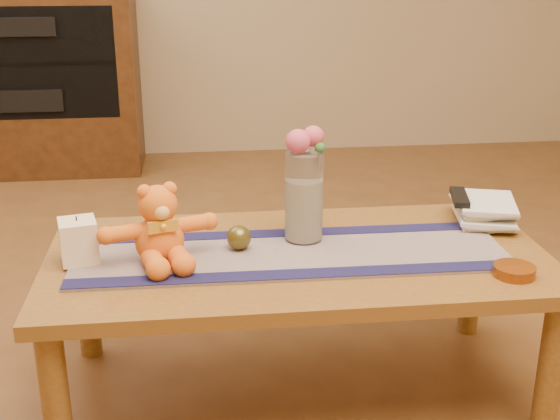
{
  "coord_description": "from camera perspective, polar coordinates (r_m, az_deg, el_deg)",
  "views": [
    {
      "loc": [
        -0.27,
        -1.87,
        1.26
      ],
      "look_at": [
        -0.05,
        0.0,
        0.58
      ],
      "focal_mm": 46.92,
      "sensor_mm": 36.0,
      "label": 1
    }
  ],
  "objects": [
    {
      "name": "book_bottom",
      "position": [
        2.35,
        13.64,
        -0.66
      ],
      "size": [
        0.2,
        0.25,
        0.02
      ],
      "primitive_type": "imported",
      "rotation": [
        0.0,
        0.0,
        -0.18
      ],
      "color": "beige",
      "rests_on": "coffee_table_top"
    },
    {
      "name": "rose_left",
      "position": [
        2.03,
        1.41,
        5.35
      ],
      "size": [
        0.07,
        0.07,
        0.07
      ],
      "primitive_type": "sphere",
      "color": "#CB4762",
      "rests_on": "glass_vase"
    },
    {
      "name": "runner_border_far",
      "position": [
        2.17,
        0.41,
        -1.79
      ],
      "size": [
        1.2,
        0.07,
        0.0
      ],
      "primitive_type": "cube",
      "rotation": [
        0.0,
        0.0,
        -0.01
      ],
      "color": "#15143C",
      "rests_on": "persian_runner"
    },
    {
      "name": "stereo_lower",
      "position": [
        4.4,
        -19.0,
        8.36
      ],
      "size": [
        0.42,
        0.28,
        0.12
      ],
      "primitive_type": "cube",
      "color": "black",
      "rests_on": "media_cabinet"
    },
    {
      "name": "media_cabinet",
      "position": [
        4.51,
        -18.8,
        9.78
      ],
      "size": [
        1.2,
        0.5,
        1.1
      ],
      "primitive_type": "cube",
      "color": "black",
      "rests_on": "floor"
    },
    {
      "name": "blue_flower_side",
      "position": [
        2.06,
        1.02,
        5.15
      ],
      "size": [
        0.04,
        0.04,
        0.04
      ],
      "primitive_type": "sphere",
      "color": "#454E95",
      "rests_on": "glass_vase"
    },
    {
      "name": "table_leg_fr",
      "position": [
        2.11,
        20.36,
        -11.58
      ],
      "size": [
        0.07,
        0.07,
        0.41
      ],
      "primitive_type": "cylinder",
      "color": "brown",
      "rests_on": "floor"
    },
    {
      "name": "book_lower",
      "position": [
        2.34,
        13.81,
        -0.27
      ],
      "size": [
        0.23,
        0.26,
        0.02
      ],
      "primitive_type": "imported",
      "rotation": [
        0.0,
        0.0,
        -0.32
      ],
      "color": "beige",
      "rests_on": "book_bottom"
    },
    {
      "name": "floor",
      "position": [
        2.27,
        1.29,
        -13.82
      ],
      "size": [
        5.5,
        5.5,
        0.0
      ],
      "primitive_type": "plane",
      "color": "brown",
      "rests_on": "ground"
    },
    {
      "name": "amber_dish",
      "position": [
        2.01,
        17.79,
        -4.54
      ],
      "size": [
        0.13,
        0.13,
        0.03
      ],
      "primitive_type": "cylinder",
      "rotation": [
        0.0,
        0.0,
        -0.25
      ],
      "color": "#BF5914",
      "rests_on": "coffee_table_top"
    },
    {
      "name": "leaf_sprig",
      "position": [
        2.03,
        3.13,
        4.86
      ],
      "size": [
        0.03,
        0.03,
        0.03
      ],
      "primitive_type": "sphere",
      "color": "#33662D",
      "rests_on": "glass_vase"
    },
    {
      "name": "table_leg_bl",
      "position": [
        2.44,
        -14.84,
        -6.55
      ],
      "size": [
        0.07,
        0.07,
        0.41
      ],
      "primitive_type": "cylinder",
      "color": "brown",
      "rests_on": "floor"
    },
    {
      "name": "table_leg_br",
      "position": [
        2.57,
        14.72,
        -5.06
      ],
      "size": [
        0.07,
        0.07,
        0.41
      ],
      "primitive_type": "cylinder",
      "color": "brown",
      "rests_on": "floor"
    },
    {
      "name": "stereo_upper",
      "position": [
        4.34,
        -19.59,
        13.47
      ],
      "size": [
        0.42,
        0.28,
        0.1
      ],
      "primitive_type": "cube",
      "color": "black",
      "rests_on": "media_cabinet"
    },
    {
      "name": "potpourri_fill",
      "position": [
        2.1,
        1.87,
        0.04
      ],
      "size": [
        0.09,
        0.09,
        0.18
      ],
      "primitive_type": "cylinder",
      "color": "beige",
      "rests_on": "glass_vase"
    },
    {
      "name": "table_leg_fl",
      "position": [
        1.94,
        -17.08,
        -14.16
      ],
      "size": [
        0.07,
        0.07,
        0.41
      ],
      "primitive_type": "cylinder",
      "color": "brown",
      "rests_on": "floor"
    },
    {
      "name": "runner_border_near",
      "position": [
        1.91,
        1.38,
        -5.0
      ],
      "size": [
        1.2,
        0.07,
        0.0
      ],
      "primitive_type": "cube",
      "rotation": [
        0.0,
        0.0,
        -0.01
      ],
      "color": "#15143C",
      "rests_on": "persian_runner"
    },
    {
      "name": "book_top",
      "position": [
        2.33,
        13.86,
        0.63
      ],
      "size": [
        0.22,
        0.26,
        0.02
      ],
      "primitive_type": "imported",
      "rotation": [
        0.0,
        0.0,
        -0.28
      ],
      "color": "beige",
      "rests_on": "book_upper"
    },
    {
      "name": "bronze_ball",
      "position": [
        2.05,
        -3.22,
        -2.16
      ],
      "size": [
        0.08,
        0.08,
        0.07
      ],
      "primitive_type": "sphere",
      "rotation": [
        0.0,
        0.0,
        -0.13
      ],
      "color": "#4F471A",
      "rests_on": "persian_runner"
    },
    {
      "name": "blue_flower_back",
      "position": [
        2.08,
        2.06,
        5.5
      ],
      "size": [
        0.04,
        0.04,
        0.04
      ],
      "primitive_type": "sphere",
      "color": "#454E95",
      "rests_on": "glass_vase"
    },
    {
      "name": "cabinet_cavity",
      "position": [
        4.26,
        -19.58,
        10.67
      ],
      "size": [
        1.02,
        0.03,
        0.61
      ],
      "primitive_type": "cube",
      "color": "black",
      "rests_on": "media_cabinet"
    },
    {
      "name": "persian_runner",
      "position": [
        2.04,
        0.86,
        -3.42
      ],
      "size": [
        1.2,
        0.36,
        0.01
      ],
      "primitive_type": "cube",
      "rotation": [
        0.0,
        0.0,
        -0.01
      ],
      "color": "#1A2249",
      "rests_on": "coffee_table_top"
    },
    {
      "name": "candle_wick",
      "position": [
        2.02,
        -15.59,
        -0.63
      ],
      "size": [
        0.0,
        0.0,
        0.01
      ],
      "primitive_type": "cylinder",
      "rotation": [
        0.0,
        0.0,
        0.22
      ],
      "color": "black",
      "rests_on": "pillar_candle"
    },
    {
      "name": "glass_vase",
      "position": [
        2.09,
        1.88,
        1.05
      ],
      "size": [
        0.11,
        0.11,
        0.26
      ],
      "primitive_type": "cylinder",
      "color": "silver",
      "rests_on": "persian_runner"
    },
    {
      "name": "book_upper",
      "position": [
        2.34,
        13.57,
        0.24
      ],
      "size": [
        0.19,
        0.24,
        0.02
      ],
      "primitive_type": "imported",
      "rotation": [
        0.0,
        0.0,
        -0.13
      ],
      "color": "beige",
      "rests_on": "book_lower"
    },
    {
      "name": "cabinet_shelf",
      "position": [
        4.35,
        -19.34,
        10.86
      ],
      "size": [
        1.02,
        0.2,
        0.02
      ],
      "primitive_type": "cube",
      "color": "black",
      "rests_on": "media_cabinet"
    },
    {
      "name": "rose_right",
      "position": [
        2.05,
        2.61,
        5.76
      ],
      "size": [
        0.06,
        0.06,
        0.06
      ],
      "primitive_type": "sphere",
      "color": "#CB4762",
      "rests_on": "glass_vase"
    },
    {
      "name": "pillar_candle",
      "position": [
        2.04,
        -15.43,
        -2.32
      ],
      "size": [
        0.12,
        0.12,
        0.12
      ],
      "primitive_type": "cube",
      "rotation": [
        0.0,
        0.0,
        0.22
      ],
      "color": "beige",
      "rests_on": "persian_runner"
    },
    {
      "name": "teddy_bear",
      "position": [
        1.98,
        -9.44,
        -1.09
      ],
      "size": [
        0.36,
        0.32,
        0.21
      ],
      "primitive_type": null,
      "rotation": [
        0.0,
        0.0,
        0.27
      ],
      "color": "orange",
      "rests_on": "persian_runner"
    },
    {
      "name": "tv_remote",
      "position": [
        2.31,
        13.82,
        0.98
      ],
      "size": [
        0.08,
        0.17,
        0.02
      ],
      "primitive_type": "cube",
      "rotation": [
        0.0,
        0.0,
        -0.23
      ],
      "color": "black",
      "rests_on": "book_top"
    },
    {
      "name": "coffee_table_top",
      "position": [
        2.07,
        1.38,
        -3.86
      ],
      "size": [
        1.4,
        0.7,
        0.04
      ],
      "primitive_type": "cube",
      "color": "brown",
      "rests_on": "floor"
    }
  ]
}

